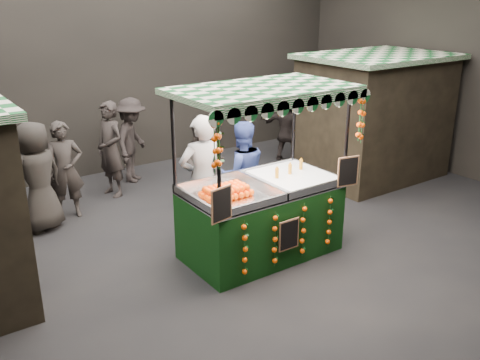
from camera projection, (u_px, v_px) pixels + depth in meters
ground at (246, 255)px, 8.02m from camera, size 12.00×12.00×0.00m
market_hall at (246, 25)px, 6.88m from camera, size 12.10×10.10×5.05m
neighbour_stall_right at (374, 116)px, 11.11m from camera, size 3.00×2.20×2.60m
juice_stall at (263, 206)px, 7.81m from camera, size 2.64×1.55×2.56m
vendor_grey at (203, 180)px, 8.18m from camera, size 0.82×0.60×2.07m
vendor_blue at (241, 174)px, 8.79m from camera, size 1.05×0.92×1.82m
shopper_0 at (65, 170)px, 9.14m from camera, size 0.69×0.51×1.73m
shopper_1 at (203, 164)px, 9.60m from camera, size 1.01×0.96×1.63m
shopper_3 at (132, 140)px, 10.90m from camera, size 1.26×1.28×1.77m
shopper_4 at (38, 177)px, 8.61m from camera, size 1.06×0.89×1.86m
shopper_5 at (288, 125)px, 12.32m from camera, size 1.17×1.59×1.67m
shopper_6 at (111, 149)px, 10.12m from camera, size 0.59×0.76×1.86m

